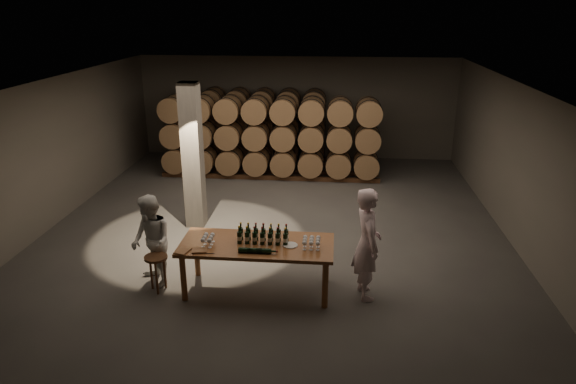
# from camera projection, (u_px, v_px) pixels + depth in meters

# --- Properties ---
(room) EXTENTS (12.00, 12.00, 12.00)m
(room) POSITION_uv_depth(u_px,v_px,m) (193.00, 157.00, 11.12)
(room) COLOR #4A4846
(room) RESTS_ON ground
(tasting_table) EXTENTS (2.60, 1.10, 0.90)m
(tasting_table) POSITION_uv_depth(u_px,v_px,m) (257.00, 249.00, 8.71)
(tasting_table) COLOR brown
(tasting_table) RESTS_ON ground
(barrel_stack_back) EXTENTS (4.70, 0.95, 2.31)m
(barrel_stack_back) POSITION_uv_depth(u_px,v_px,m) (251.00, 125.00, 15.89)
(barrel_stack_back) COLOR #512E1B
(barrel_stack_back) RESTS_ON ground
(barrel_stack_front) EXTENTS (6.26, 0.95, 2.31)m
(barrel_stack_front) POSITION_uv_depth(u_px,v_px,m) (270.00, 136.00, 14.52)
(barrel_stack_front) COLOR #512E1B
(barrel_stack_front) RESTS_ON ground
(bottle_cluster) EXTENTS (0.86, 0.23, 0.32)m
(bottle_cluster) POSITION_uv_depth(u_px,v_px,m) (263.00, 236.00, 8.68)
(bottle_cluster) COLOR black
(bottle_cluster) RESTS_ON tasting_table
(lying_bottles) EXTENTS (0.64, 0.09, 0.09)m
(lying_bottles) POSITION_uv_depth(u_px,v_px,m) (256.00, 251.00, 8.33)
(lying_bottles) COLOR black
(lying_bottles) RESTS_ON tasting_table
(glass_cluster_left) EXTENTS (0.19, 0.30, 0.17)m
(glass_cluster_left) POSITION_uv_depth(u_px,v_px,m) (208.00, 238.00, 8.60)
(glass_cluster_left) COLOR silver
(glass_cluster_left) RESTS_ON tasting_table
(glass_cluster_right) EXTENTS (0.30, 0.30, 0.16)m
(glass_cluster_right) POSITION_uv_depth(u_px,v_px,m) (311.00, 241.00, 8.51)
(glass_cluster_right) COLOR silver
(glass_cluster_right) RESTS_ON tasting_table
(plate) EXTENTS (0.25, 0.25, 0.01)m
(plate) POSITION_uv_depth(u_px,v_px,m) (290.00, 245.00, 8.60)
(plate) COLOR silver
(plate) RESTS_ON tasting_table
(notebook_near) EXTENTS (0.27, 0.23, 0.03)m
(notebook_near) POSITION_uv_depth(u_px,v_px,m) (200.00, 251.00, 8.39)
(notebook_near) COLOR brown
(notebook_near) RESTS_ON tasting_table
(notebook_corner) EXTENTS (0.26, 0.29, 0.02)m
(notebook_corner) POSITION_uv_depth(u_px,v_px,m) (183.00, 251.00, 8.39)
(notebook_corner) COLOR brown
(notebook_corner) RESTS_ON tasting_table
(pen) EXTENTS (0.13, 0.03, 0.01)m
(pen) POSITION_uv_depth(u_px,v_px,m) (210.00, 253.00, 8.32)
(pen) COLOR black
(pen) RESTS_ON tasting_table
(stool) EXTENTS (0.40, 0.40, 0.66)m
(stool) POSITION_uv_depth(u_px,v_px,m) (156.00, 263.00, 8.80)
(stool) COLOR #512E1B
(stool) RESTS_ON ground
(person_man) EXTENTS (0.60, 0.79, 1.95)m
(person_man) POSITION_uv_depth(u_px,v_px,m) (367.00, 244.00, 8.50)
(person_man) COLOR white
(person_man) RESTS_ON ground
(person_woman) EXTENTS (1.00, 1.02, 1.66)m
(person_woman) POSITION_uv_depth(u_px,v_px,m) (151.00, 241.00, 8.91)
(person_woman) COLOR silver
(person_woman) RESTS_ON ground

